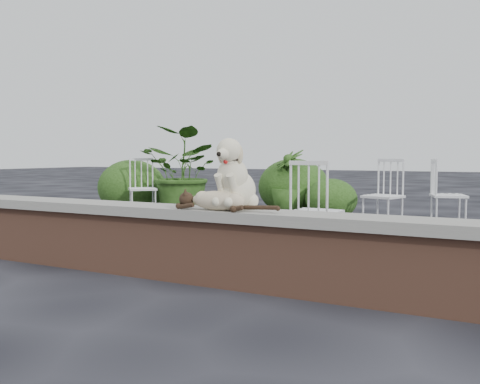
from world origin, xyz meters
The scene contains 12 objects.
ground centered at (0.00, 0.00, 0.00)m, with size 60.00×60.00×0.00m, color black.
brick_wall centered at (0.00, 0.00, 0.25)m, with size 6.00×0.30×0.50m, color brown.
capstone centered at (0.00, 0.00, 0.54)m, with size 6.20×0.40×0.08m, color slate.
dog centered at (0.10, 0.05, 0.85)m, with size 0.36×0.47×0.55m, color beige, non-canonical shape.
cat centered at (0.02, -0.10, 0.66)m, with size 0.97×0.23×0.17m, color tan, non-canonical shape.
chair_c centered at (0.31, 1.26, 0.47)m, with size 0.56×0.56×0.94m, color white, non-canonical shape.
chair_d centered at (0.43, 3.47, 0.47)m, with size 0.56×0.56×0.94m, color white, non-canonical shape.
chair_a centered at (-3.29, 3.23, 0.47)m, with size 0.56×0.56×0.94m, color white, non-canonical shape.
chair_e centered at (1.18, 4.00, 0.47)m, with size 0.56×0.56×0.94m, color white, non-canonical shape.
potted_plant_a centered at (-2.75, 3.63, 0.72)m, with size 1.29×1.12×1.43m, color #1E3C11.
potted_plant_b centered at (-1.38, 4.65, 0.54)m, with size 0.60×0.60×1.08m, color #1E3C11.
shrubbery centered at (-2.41, 4.48, 0.42)m, with size 4.37×2.41×0.98m.
Camera 1 is at (2.02, -3.53, 0.99)m, focal length 39.98 mm.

